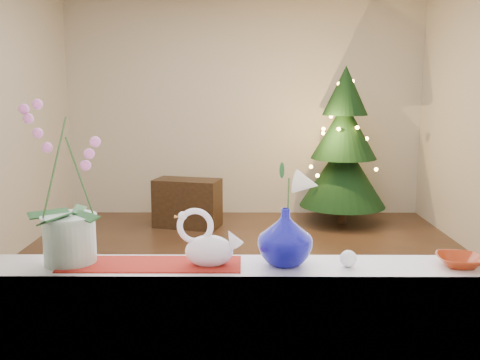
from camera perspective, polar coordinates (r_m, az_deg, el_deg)
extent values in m
plane|color=#372116|center=(4.65, 0.56, -10.47)|extent=(5.00, 5.00, 0.00)
cube|color=beige|center=(6.87, 0.48, 7.55)|extent=(4.50, 0.10, 2.70)
cube|color=beige|center=(1.88, 0.99, 2.17)|extent=(4.50, 0.10, 2.70)
cube|color=white|center=(2.11, 0.91, -9.56)|extent=(2.20, 0.26, 0.04)
cube|color=maroon|center=(2.13, -9.47, -8.84)|extent=(0.70, 0.20, 0.01)
imported|color=#06066F|center=(2.09, 4.85, -5.58)|extent=(0.30, 0.30, 0.26)
sphere|color=white|center=(2.12, 11.49, -8.22)|extent=(0.08, 0.08, 0.07)
imported|color=#9D2D10|center=(2.25, 22.36, -8.06)|extent=(0.17, 0.17, 0.04)
cube|color=black|center=(6.31, -5.63, -2.46)|extent=(0.82, 0.55, 0.57)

